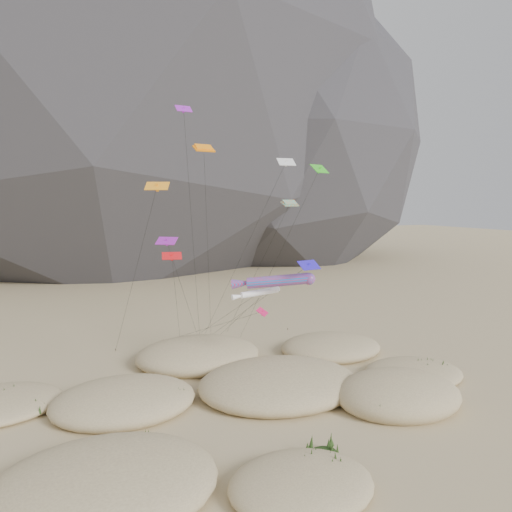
{
  "coord_description": "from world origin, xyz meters",
  "views": [
    {
      "loc": [
        -20.47,
        -37.86,
        19.04
      ],
      "look_at": [
        2.49,
        12.0,
        12.79
      ],
      "focal_mm": 35.0,
      "sensor_mm": 36.0,
      "label": 1
    }
  ],
  "objects": [
    {
      "name": "kite_stakes",
      "position": [
        1.75,
        24.26,
        0.15
      ],
      "size": [
        24.67,
        6.51,
        0.3
      ],
      "color": "#3F2D1E",
      "rests_on": "ground"
    },
    {
      "name": "delta_kites",
      "position": [
        0.67,
        11.58,
        17.28
      ],
      "size": [
        24.06,
        20.29,
        28.81
      ],
      "color": "red",
      "rests_on": "ground"
    },
    {
      "name": "dune_grass",
      "position": [
        -1.27,
        4.16,
        0.82
      ],
      "size": [
        44.92,
        30.24,
        1.52
      ],
      "color": "black",
      "rests_on": "ground"
    },
    {
      "name": "dunes",
      "position": [
        -2.47,
        4.63,
        0.73
      ],
      "size": [
        52.04,
        38.41,
        3.92
      ],
      "color": "#CCB789",
      "rests_on": "ground"
    },
    {
      "name": "rainbow_tube_kite",
      "position": [
        3.68,
        9.64,
        10.24
      ],
      "size": [
        8.16,
        15.88,
        11.25
      ],
      "color": "#E9184A",
      "rests_on": "ground"
    },
    {
      "name": "orange_parafoil",
      "position": [
        -3.0,
        13.27,
        24.06
      ],
      "size": [
        6.37,
        13.6,
        24.86
      ],
      "color": "orange",
      "rests_on": "ground"
    },
    {
      "name": "multi_parafoil",
      "position": [
        7.71,
        14.08,
        18.32
      ],
      "size": [
        3.68,
        14.78,
        19.01
      ],
      "color": "orange",
      "rests_on": "ground"
    },
    {
      "name": "rock_headland",
      "position": [
        6.37,
        118.72,
        72.68
      ],
      "size": [
        226.37,
        148.64,
        177.5
      ],
      "color": "black",
      "rests_on": "ground"
    },
    {
      "name": "white_tube_kite",
      "position": [
        2.39,
        11.44,
        8.73
      ],
      "size": [
        8.0,
        12.76,
        9.32
      ],
      "color": "white",
      "rests_on": "ground"
    },
    {
      "name": "ground",
      "position": [
        0.0,
        0.0,
        0.0
      ],
      "size": [
        500.0,
        500.0,
        0.0
      ],
      "primitive_type": "plane",
      "color": "#CCB789",
      "rests_on": "ground"
    }
  ]
}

